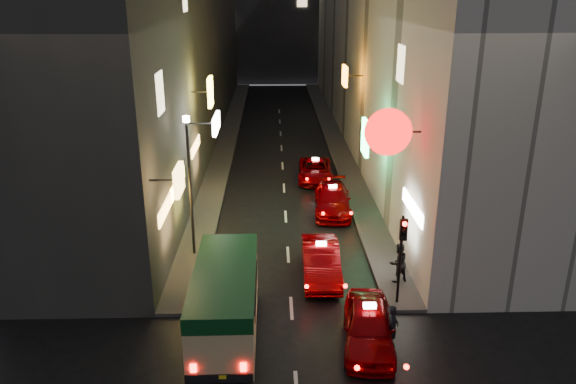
{
  "coord_description": "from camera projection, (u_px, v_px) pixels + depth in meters",
  "views": [
    {
      "loc": [
        -0.63,
        -9.8,
        11.29
      ],
      "look_at": [
        -0.0,
        13.0,
        3.01
      ],
      "focal_mm": 35.0,
      "sensor_mm": 36.0,
      "label": 1
    }
  ],
  "objects": [
    {
      "name": "pedestrian_crossing",
      "position": [
        393.0,
        324.0,
        18.45
      ],
      "size": [
        0.57,
        0.69,
        1.79
      ],
      "primitive_type": "imported",
      "rotation": [
        0.0,
        0.0,
        1.2
      ],
      "color": "black",
      "rests_on": "ground"
    },
    {
      "name": "building_left",
      "position": [
        173.0,
        21.0,
        41.74
      ],
      "size": [
        7.64,
        52.0,
        18.0
      ],
      "color": "#34322F",
      "rests_on": "ground"
    },
    {
      "name": "traffic_light",
      "position": [
        402.0,
        242.0,
        20.22
      ],
      "size": [
        0.26,
        0.43,
        3.5
      ],
      "color": "black",
      "rests_on": "sidewalk_right"
    },
    {
      "name": "sidewalk_left",
      "position": [
        228.0,
        138.0,
        44.89
      ],
      "size": [
        1.5,
        52.0,
        0.15
      ],
      "primitive_type": "cube",
      "color": "#484543",
      "rests_on": "ground"
    },
    {
      "name": "minibus",
      "position": [
        225.0,
        295.0,
        18.86
      ],
      "size": [
        2.1,
        5.9,
        2.53
      ],
      "color": "tan",
      "rests_on": "ground"
    },
    {
      "name": "taxi_near",
      "position": [
        369.0,
        323.0,
        18.64
      ],
      "size": [
        2.69,
        5.36,
        1.81
      ],
      "color": "#800004",
      "rests_on": "ground"
    },
    {
      "name": "sidewalk_right",
      "position": [
        334.0,
        137.0,
        45.11
      ],
      "size": [
        1.5,
        52.0,
        0.15
      ],
      "primitive_type": "cube",
      "color": "#484543",
      "rests_on": "ground"
    },
    {
      "name": "taxi_second",
      "position": [
        321.0,
        259.0,
        23.12
      ],
      "size": [
        2.18,
        5.17,
        1.81
      ],
      "color": "#800004",
      "rests_on": "ground"
    },
    {
      "name": "taxi_third",
      "position": [
        332.0,
        198.0,
        29.92
      ],
      "size": [
        2.35,
        5.07,
        1.74
      ],
      "color": "#800004",
      "rests_on": "ground"
    },
    {
      "name": "building_right",
      "position": [
        387.0,
        21.0,
        42.15
      ],
      "size": [
        8.16,
        52.0,
        18.0
      ],
      "color": "beige",
      "rests_on": "ground"
    },
    {
      "name": "taxi_far",
      "position": [
        315.0,
        169.0,
        34.99
      ],
      "size": [
        2.16,
        4.7,
        1.63
      ],
      "color": "#800004",
      "rests_on": "ground"
    },
    {
      "name": "lamp_post",
      "position": [
        190.0,
        177.0,
        23.91
      ],
      "size": [
        0.28,
        0.28,
        6.22
      ],
      "color": "black",
      "rests_on": "sidewalk_left"
    },
    {
      "name": "pedestrian_sidewalk",
      "position": [
        398.0,
        260.0,
        22.38
      ],
      "size": [
        0.82,
        0.7,
        1.87
      ],
      "primitive_type": "imported",
      "rotation": [
        0.0,
        0.0,
        3.58
      ],
      "color": "black",
      "rests_on": "sidewalk_right"
    }
  ]
}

